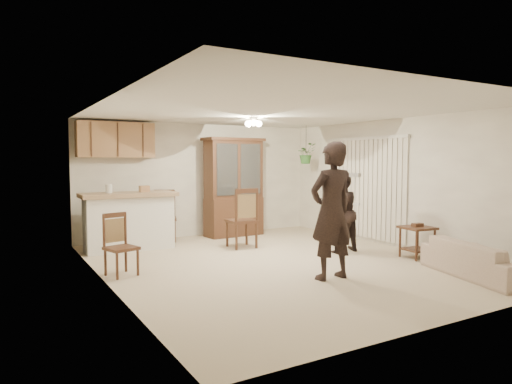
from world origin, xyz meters
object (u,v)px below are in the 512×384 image
side_table (417,242)px  chair_hutch_left (165,227)px  sofa (479,252)px  adult (331,216)px  chair_hutch_right (242,231)px  child (341,216)px  china_hutch (234,188)px  chair_bar (122,258)px

side_table → chair_hutch_left: size_ratio=0.57×
sofa → adult: (-1.93, 0.99, 0.53)m
side_table → chair_hutch_left: 4.99m
sofa → chair_hutch_right: 4.18m
child → china_hutch: 2.81m
adult → china_hutch: bearing=-99.7°
chair_hutch_right → chair_bar: bearing=24.3°
adult → chair_hutch_right: size_ratio=1.55×
sofa → chair_hutch_left: bearing=45.5°
sofa → child: bearing=28.4°
china_hutch → chair_bar: (-3.08, -2.36, -0.82)m
china_hutch → chair_bar: bearing=-145.9°
chair_bar → sofa: bearing=-47.3°
child → chair_hutch_right: bearing=-55.0°
sofa → chair_hutch_right: (-1.91, 3.71, -0.04)m
side_table → chair_hutch_right: 3.22m
adult → chair_hutch_left: 4.31m
child → chair_hutch_left: bearing=-59.2°
side_table → sofa: bearing=-101.1°
adult → side_table: adult is taller
child → china_hutch: bearing=-83.2°
chair_hutch_left → chair_hutch_right: size_ratio=0.92×
sofa → china_hutch: size_ratio=0.86×
chair_bar → chair_hutch_right: (2.56, 1.03, 0.07)m
chair_hutch_right → chair_hutch_left: bearing=-50.6°
side_table → chair_bar: chair_bar is taller
child → chair_bar: (-3.92, 0.29, -0.42)m
child → china_hutch: size_ratio=0.62×
child → side_table: (0.81, -1.06, -0.39)m
adult → china_hutch: (0.53, 4.05, 0.18)m
child → china_hutch: (-0.84, 2.65, 0.41)m
chair_bar → chair_hutch_right: bearing=5.6°
child → chair_hutch_left: 3.67m
china_hutch → chair_bar: 3.96m
sofa → side_table: (0.26, 1.33, -0.08)m
chair_hutch_left → chair_hutch_right: chair_hutch_right is taller
china_hutch → side_table: bearing=-69.3°
side_table → chair_hutch_right: bearing=132.4°
chair_hutch_right → child: bearing=138.2°
adult → chair_hutch_left: size_ratio=1.68×
sofa → child: (-0.55, 2.39, 0.31)m
adult → china_hutch: size_ratio=0.82×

